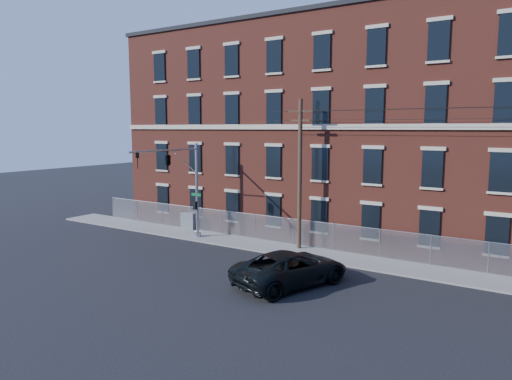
{
  "coord_description": "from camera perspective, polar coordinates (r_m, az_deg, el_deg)",
  "views": [
    {
      "loc": [
        16.39,
        -22.22,
        8.24
      ],
      "look_at": [
        -0.45,
        4.0,
        4.1
      ],
      "focal_mm": 32.96,
      "sensor_mm": 36.0,
      "label": 1
    }
  ],
  "objects": [
    {
      "name": "pickup_truck",
      "position": [
        25.11,
        4.27,
        -9.44
      ],
      "size": [
        5.11,
        7.17,
        1.81
      ],
      "primitive_type": "imported",
      "rotation": [
        0.0,
        0.0,
        2.78
      ],
      "color": "black",
      "rests_on": "ground"
    },
    {
      "name": "utility_pole_near",
      "position": [
        31.46,
        5.35,
        2.24
      ],
      "size": [
        1.8,
        0.28,
        10.0
      ],
      "color": "#483524",
      "rests_on": "ground"
    },
    {
      "name": "traffic_signal_mast",
      "position": [
        33.24,
        -9.8,
        2.53
      ],
      "size": [
        0.9,
        6.75,
        7.0
      ],
      "color": "#9EA0A5",
      "rests_on": "ground"
    },
    {
      "name": "chain_link_fence",
      "position": [
        29.74,
        23.4,
        -7.05
      ],
      "size": [
        59.06,
        0.06,
        1.85
      ],
      "color": "#A5A8AD",
      "rests_on": "ground"
    },
    {
      "name": "utility_cabinet",
      "position": [
        38.21,
        -8.28,
        -3.77
      ],
      "size": [
        1.18,
        0.84,
        1.33
      ],
      "primitive_type": "cube",
      "rotation": [
        0.0,
        0.0,
        0.33
      ],
      "color": "gray",
      "rests_on": "sidewalk"
    },
    {
      "name": "mill_building",
      "position": [
        36.42,
        25.98,
        6.66
      ],
      "size": [
        55.3,
        14.32,
        16.3
      ],
      "color": "maroon",
      "rests_on": "ground"
    },
    {
      "name": "ground",
      "position": [
        28.82,
        -3.59,
        -9.07
      ],
      "size": [
        140.0,
        140.0,
        0.0
      ],
      "primitive_type": "plane",
      "color": "black",
      "rests_on": "ground"
    },
    {
      "name": "sidewalk",
      "position": [
        28.76,
        22.86,
        -9.57
      ],
      "size": [
        65.0,
        3.0,
        0.12
      ],
      "primitive_type": "cube",
      "color": "gray",
      "rests_on": "ground"
    }
  ]
}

